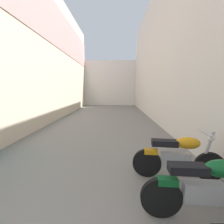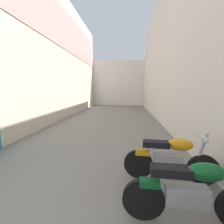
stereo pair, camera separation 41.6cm
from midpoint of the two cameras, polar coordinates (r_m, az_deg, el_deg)
The scene contains 6 objects.
ground_plane at distance 7.03m, azimuth -2.03°, elevation -7.41°, with size 36.49×36.49×0.00m, color slate.
building_left at distance 9.77m, azimuth -20.01°, elevation 19.73°, with size 0.45×20.49×7.80m.
building_right at distance 9.22m, azimuth 20.43°, elevation 19.86°, with size 0.45×20.49×7.69m.
building_far_end at distance 20.00m, azimuth 2.85°, elevation 9.87°, with size 8.80×2.00×5.09m, color silver.
motorcycle_third at distance 2.76m, azimuth 30.19°, elevation -22.64°, with size 1.85×0.58×1.04m.
motorcycle_fourth at distance 3.67m, azimuth 22.87°, elevation -14.41°, with size 1.85×0.58×1.04m.
Camera 2 is at (1.08, 1.53, 1.86)m, focal length 26.25 mm.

